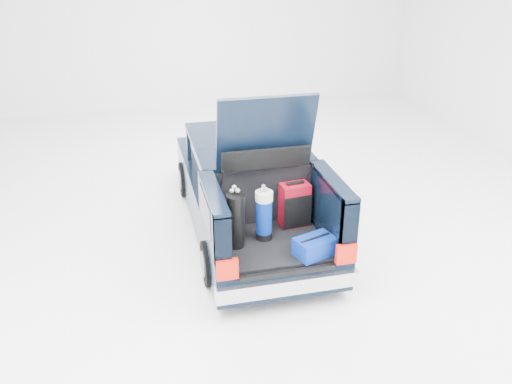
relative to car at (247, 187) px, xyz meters
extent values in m
plane|color=white|center=(0.00, -0.11, -0.67)|extent=(14.00, 14.00, 0.00)
cube|color=black|center=(0.00, 0.54, -0.17)|extent=(1.75, 3.00, 0.70)
cube|color=black|center=(0.00, 2.11, -0.27)|extent=(1.70, 0.30, 0.50)
cube|color=#B1B1B9|center=(0.00, 2.25, -0.34)|extent=(1.72, 0.10, 0.22)
cube|color=black|center=(0.00, 0.04, 0.45)|extent=(1.55, 1.95, 0.54)
cube|color=black|center=(0.00, 0.04, 0.74)|extent=(1.62, 2.05, 0.06)
cube|color=black|center=(0.00, -1.61, -0.32)|extent=(1.75, 1.30, 0.40)
cube|color=black|center=(0.00, -1.59, -0.10)|extent=(1.32, 1.18, 0.05)
cube|color=black|center=(-0.78, -1.61, 0.30)|extent=(0.20, 1.30, 0.85)
cube|color=black|center=(0.78, -1.61, 0.30)|extent=(0.20, 1.30, 0.85)
cube|color=black|center=(-0.78, -1.61, 0.74)|extent=(0.20, 1.30, 0.06)
cube|color=black|center=(0.78, -1.61, 0.74)|extent=(0.20, 1.30, 0.06)
cube|color=black|center=(0.00, -0.99, 0.30)|extent=(1.36, 0.08, 0.84)
cube|color=#B1B1B9|center=(0.00, -2.29, -0.29)|extent=(1.80, 0.12, 0.20)
cube|color=#A31207|center=(-0.74, -2.26, 0.05)|extent=(0.26, 0.07, 0.26)
cube|color=#A31207|center=(0.74, -2.26, 0.05)|extent=(0.26, 0.07, 0.26)
cube|color=black|center=(0.00, -2.25, -0.12)|extent=(1.20, 0.06, 0.06)
cube|color=black|center=(0.00, -1.16, 1.29)|extent=(1.28, 0.33, 1.03)
cube|color=black|center=(0.00, -1.12, 1.43)|extent=(0.95, 0.17, 0.54)
cylinder|color=black|center=(-0.82, 1.34, -0.36)|extent=(0.20, 0.62, 0.62)
cylinder|color=slate|center=(-0.82, 1.34, -0.36)|extent=(0.23, 0.36, 0.36)
cylinder|color=black|center=(0.82, 1.34, -0.36)|extent=(0.20, 0.62, 0.62)
cylinder|color=slate|center=(0.82, 1.34, -0.36)|extent=(0.23, 0.36, 0.36)
cylinder|color=black|center=(-0.82, -1.46, -0.36)|extent=(0.20, 0.62, 0.62)
cylinder|color=slate|center=(-0.82, -1.46, -0.36)|extent=(0.23, 0.36, 0.36)
cylinder|color=black|center=(0.82, -1.46, -0.36)|extent=(0.20, 0.62, 0.62)
cylinder|color=slate|center=(0.82, -1.46, -0.36)|extent=(0.23, 0.36, 0.36)
cube|color=maroon|center=(0.40, -1.19, 0.23)|extent=(0.41, 0.29, 0.61)
cube|color=black|center=(0.40, -1.19, 0.56)|extent=(0.25, 0.08, 0.03)
cube|color=black|center=(0.40, -1.30, 0.17)|extent=(0.40, 0.07, 0.47)
cylinder|color=black|center=(-0.50, -1.59, 0.30)|extent=(0.24, 0.30, 0.77)
cube|color=white|center=(-0.50, -1.49, 0.33)|extent=(0.09, 0.02, 0.27)
sphere|color=#99999E|center=(-0.54, -1.57, 0.72)|extent=(0.06, 0.06, 0.06)
sphere|color=#99999E|center=(-0.47, -1.62, 0.74)|extent=(0.06, 0.06, 0.06)
cylinder|color=black|center=(-0.10, -1.46, -0.03)|extent=(0.23, 0.23, 0.09)
cylinder|color=navy|center=(-0.10, -1.46, 0.25)|extent=(0.22, 0.22, 0.48)
cylinder|color=white|center=(-0.10, -1.46, 0.54)|extent=(0.23, 0.23, 0.12)
sphere|color=#99999E|center=(-0.07, -1.44, 0.63)|extent=(0.06, 0.06, 0.06)
sphere|color=#99999E|center=(-0.10, -1.42, 0.67)|extent=(0.06, 0.06, 0.06)
cube|color=navy|center=(0.42, -2.01, 0.04)|extent=(0.57, 0.46, 0.24)
cylinder|color=black|center=(0.42, -2.01, 0.17)|extent=(0.41, 0.16, 0.03)
camera|label=1|loc=(-1.64, -7.49, 3.57)|focal=38.00mm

